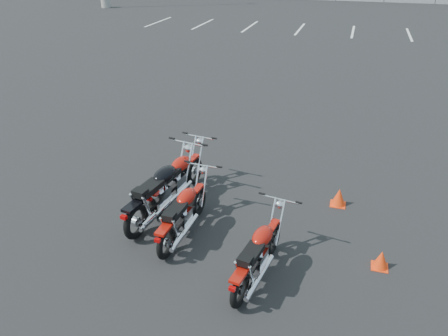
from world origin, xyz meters
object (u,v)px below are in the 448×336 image
(motorcycle_front_red, at_px, (177,179))
(motorcycle_rear_red, at_px, (183,213))
(motorcycle_second_black, at_px, (160,192))
(motorcycle_third_red, at_px, (258,255))

(motorcycle_front_red, relative_size, motorcycle_rear_red, 1.06)
(motorcycle_front_red, xyz_separation_m, motorcycle_second_black, (-0.07, -0.62, 0.04))
(motorcycle_rear_red, bearing_deg, motorcycle_second_black, 144.52)
(motorcycle_front_red, height_order, motorcycle_second_black, motorcycle_second_black)
(motorcycle_second_black, relative_size, motorcycle_third_red, 1.19)
(motorcycle_third_red, distance_m, motorcycle_rear_red, 1.61)
(motorcycle_front_red, relative_size, motorcycle_third_red, 1.09)
(motorcycle_second_black, xyz_separation_m, motorcycle_rear_red, (0.61, -0.44, -0.07))
(motorcycle_front_red, xyz_separation_m, motorcycle_rear_red, (0.54, -1.06, -0.02))
(motorcycle_third_red, relative_size, motorcycle_rear_red, 0.97)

